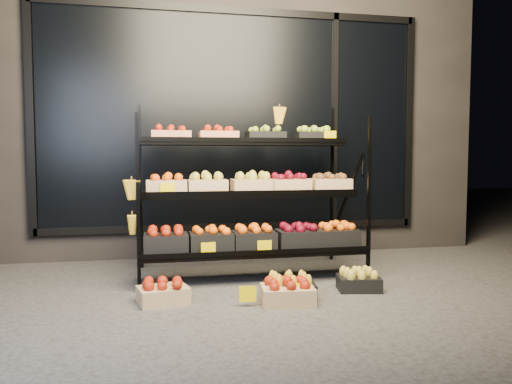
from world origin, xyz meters
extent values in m
plane|color=#514F4C|center=(0.00, 0.00, 0.00)|extent=(24.00, 24.00, 0.00)
cube|color=#2D2826|center=(0.00, 2.60, 1.75)|extent=(6.00, 2.00, 3.50)
cube|color=black|center=(0.00, 1.58, 1.55)|extent=(4.20, 0.04, 2.40)
cube|color=black|center=(0.00, 1.56, 0.34)|extent=(4.30, 0.06, 0.08)
cube|color=black|center=(0.00, 1.56, 2.76)|extent=(4.30, 0.06, 0.08)
cube|color=black|center=(-2.15, 1.56, 1.55)|extent=(0.08, 0.06, 2.50)
cube|color=black|center=(2.15, 1.56, 1.55)|extent=(0.08, 0.06, 2.50)
cube|color=black|center=(1.20, 1.56, 1.55)|extent=(0.06, 0.06, 2.50)
cylinder|color=black|center=(1.55, 1.53, 1.05)|extent=(0.02, 0.02, 0.25)
cube|color=black|center=(-1.02, 0.18, 0.75)|extent=(0.03, 0.03, 1.50)
cube|color=black|center=(1.02, 0.18, 0.75)|extent=(0.03, 0.03, 1.50)
cube|color=black|center=(-1.02, 1.15, 0.83)|extent=(0.03, 0.03, 1.66)
cube|color=black|center=(1.02, 1.15, 0.83)|extent=(0.03, 0.03, 1.66)
cube|color=black|center=(0.00, 0.35, 0.27)|extent=(2.05, 0.42, 0.03)
cube|color=black|center=(0.00, 0.15, 0.30)|extent=(2.05, 0.02, 0.05)
cube|color=black|center=(0.00, 0.65, 0.77)|extent=(2.05, 0.40, 0.03)
cube|color=black|center=(0.00, 0.46, 0.80)|extent=(2.05, 0.02, 0.05)
cube|color=black|center=(0.00, 0.95, 1.27)|extent=(2.05, 0.40, 0.03)
cube|color=black|center=(0.00, 0.76, 1.30)|extent=(2.05, 0.02, 0.05)
cube|color=#D4AE7F|center=(-0.72, 0.95, 1.33)|extent=(0.38, 0.28, 0.11)
ellipsoid|color=#AE1A0C|center=(-0.72, 0.95, 1.42)|extent=(0.32, 0.24, 0.07)
cube|color=#D4AE7F|center=(-0.26, 0.95, 1.33)|extent=(0.38, 0.28, 0.11)
ellipsoid|color=#AE1A0C|center=(-0.26, 0.95, 1.42)|extent=(0.32, 0.24, 0.07)
cube|color=black|center=(0.23, 0.95, 1.33)|extent=(0.38, 0.28, 0.11)
ellipsoid|color=#9DC130|center=(0.23, 0.95, 1.42)|extent=(0.32, 0.24, 0.07)
cube|color=black|center=(0.74, 0.95, 1.33)|extent=(0.38, 0.28, 0.11)
ellipsoid|color=#9DC130|center=(0.74, 0.95, 1.42)|extent=(0.32, 0.24, 0.07)
cube|color=tan|center=(-0.77, 0.65, 0.85)|extent=(0.38, 0.28, 0.14)
ellipsoid|color=#FA620D|center=(-0.77, 0.65, 0.95)|extent=(0.32, 0.24, 0.07)
cube|color=tan|center=(-0.41, 0.65, 0.85)|extent=(0.38, 0.28, 0.14)
ellipsoid|color=gold|center=(-0.41, 0.65, 0.95)|extent=(0.32, 0.24, 0.07)
cube|color=tan|center=(0.03, 0.65, 0.85)|extent=(0.38, 0.28, 0.14)
ellipsoid|color=gold|center=(0.03, 0.65, 0.95)|extent=(0.32, 0.24, 0.07)
cube|color=tan|center=(0.40, 0.65, 0.85)|extent=(0.38, 0.28, 0.14)
ellipsoid|color=maroon|center=(0.40, 0.65, 0.95)|extent=(0.32, 0.24, 0.07)
cube|color=tan|center=(0.82, 0.65, 0.85)|extent=(0.38, 0.28, 0.14)
ellipsoid|color=brown|center=(0.82, 0.65, 0.95)|extent=(0.32, 0.24, 0.07)
cube|color=black|center=(-0.80, 0.35, 0.37)|extent=(0.38, 0.28, 0.18)
ellipsoid|color=#AE1A0C|center=(-0.80, 0.35, 0.49)|extent=(0.32, 0.24, 0.07)
cube|color=black|center=(-0.40, 0.35, 0.37)|extent=(0.38, 0.28, 0.18)
ellipsoid|color=#FA620D|center=(-0.40, 0.35, 0.49)|extent=(0.32, 0.24, 0.07)
cube|color=black|center=(-0.01, 0.35, 0.37)|extent=(0.38, 0.28, 0.18)
ellipsoid|color=#FA620D|center=(-0.01, 0.35, 0.49)|extent=(0.32, 0.24, 0.07)
cube|color=black|center=(0.40, 0.35, 0.37)|extent=(0.38, 0.28, 0.18)
ellipsoid|color=maroon|center=(0.40, 0.35, 0.49)|extent=(0.32, 0.24, 0.07)
cube|color=black|center=(0.78, 0.35, 0.37)|extent=(0.38, 0.28, 0.18)
ellipsoid|color=#FA620D|center=(0.78, 0.35, 0.49)|extent=(0.32, 0.24, 0.07)
ellipsoid|color=yellow|center=(-1.07, 0.20, 0.95)|extent=(0.14, 0.08, 0.22)
ellipsoid|color=yellow|center=(-1.07, 0.20, 0.66)|extent=(0.14, 0.08, 0.22)
ellipsoid|color=yellow|center=(0.35, 0.85, 1.64)|extent=(0.14, 0.08, 0.22)
cube|color=#F1CA00|center=(-0.77, 0.50, 0.84)|extent=(0.13, 0.01, 0.12)
cube|color=#F1CA00|center=(0.87, 0.80, 1.34)|extent=(0.13, 0.01, 0.12)
cube|color=#F1CA00|center=(-0.44, 0.20, 0.34)|extent=(0.13, 0.01, 0.12)
cube|color=#F1CA00|center=(0.05, 0.20, 0.34)|extent=(0.13, 0.01, 0.12)
cube|color=#F1CA00|center=(-0.21, -0.40, 0.06)|extent=(0.13, 0.01, 0.12)
cube|color=#F1CA00|center=(0.19, -0.40, 0.06)|extent=(0.13, 0.01, 0.12)
cube|color=tan|center=(-0.84, -0.17, 0.06)|extent=(0.42, 0.35, 0.13)
ellipsoid|color=#AE1A0C|center=(-0.84, -0.17, 0.16)|extent=(0.36, 0.29, 0.07)
cube|color=black|center=(0.16, -0.27, 0.07)|extent=(0.44, 0.35, 0.14)
ellipsoid|color=yellow|center=(0.16, -0.27, 0.17)|extent=(0.37, 0.29, 0.07)
cube|color=tan|center=(0.11, -0.38, 0.07)|extent=(0.43, 0.33, 0.14)
ellipsoid|color=#AE1A0C|center=(0.11, -0.38, 0.17)|extent=(0.36, 0.28, 0.07)
cube|color=black|center=(0.80, -0.13, 0.06)|extent=(0.39, 0.32, 0.12)
ellipsoid|color=gold|center=(0.80, -0.13, 0.15)|extent=(0.33, 0.27, 0.07)
camera|label=1|loc=(-0.89, -4.04, 1.13)|focal=35.00mm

